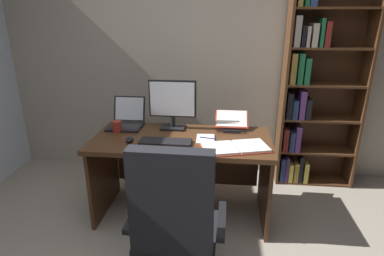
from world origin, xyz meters
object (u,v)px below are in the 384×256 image
desk (183,157)px  laptop (127,121)px  monitor (173,105)px  pen (208,138)px  bookshelf (313,86)px  open_binder (235,147)px  keyboard (166,142)px  notepad (206,139)px  coffee_mug (117,126)px  reading_stand_with_book (232,121)px  office_chair (176,234)px  computer_mouse (129,140)px

desk → laptop: size_ratio=4.53×
monitor → pen: (0.34, -0.25, -0.21)m
bookshelf → open_binder: bearing=-128.9°
keyboard → notepad: (0.32, 0.12, -0.01)m
coffee_mug → pen: bearing=-7.2°
notepad → reading_stand_with_book: bearing=54.8°
laptop → open_binder: (1.00, -0.43, -0.04)m
laptop → pen: bearing=-18.4°
office_chair → computer_mouse: (-0.49, 0.74, 0.31)m
computer_mouse → pen: size_ratio=0.74×
bookshelf → notepad: size_ratio=10.25×
notepad → open_binder: bearing=-34.9°
bookshelf → reading_stand_with_book: 0.97m
notepad → pen: (0.02, 0.00, 0.01)m
monitor → open_binder: bearing=-36.7°
laptop → reading_stand_with_book: bearing=2.9°
monitor → laptop: size_ratio=1.34×
keyboard → monitor: bearing=90.0°
laptop → open_binder: bearing=-23.2°
computer_mouse → notepad: computer_mouse is taller
desk → reading_stand_with_book: reading_stand_with_book is taller
monitor → coffee_mug: (-0.48, -0.15, -0.17)m
open_binder → pen: 0.28m
keyboard → desk: bearing=60.9°
laptop → keyboard: 0.58m
desk → bookshelf: bearing=30.0°
reading_stand_with_book → coffee_mug: 1.03m
notepad → coffee_mug: size_ratio=2.13×
pen → coffee_mug: (-0.81, 0.10, 0.04)m
desk → bookshelf: 1.50m
office_chair → coffee_mug: (-0.67, 0.96, 0.34)m
keyboard → coffee_mug: size_ratio=4.27×
monitor → laptop: bearing=178.6°
open_binder → coffee_mug: size_ratio=5.76×
laptop → bookshelf: bearing=16.7°
laptop → pen: (0.78, -0.26, -0.04)m
keyboard → coffee_mug: bearing=155.0°
bookshelf → pen: 1.31m
keyboard → pen: size_ratio=3.00×
computer_mouse → pen: 0.65m
bookshelf → notepad: bearing=-142.2°
office_chair → monitor: (-0.19, 1.11, 0.52)m
reading_stand_with_book → open_binder: bearing=-86.7°
desk → laptop: bearing=162.8°
desk → office_chair: office_chair is taller
office_chair → keyboard: bearing=105.7°
desk → notepad: 0.31m
office_chair → laptop: office_chair is taller
bookshelf → coffee_mug: 1.96m
keyboard → computer_mouse: computer_mouse is taller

